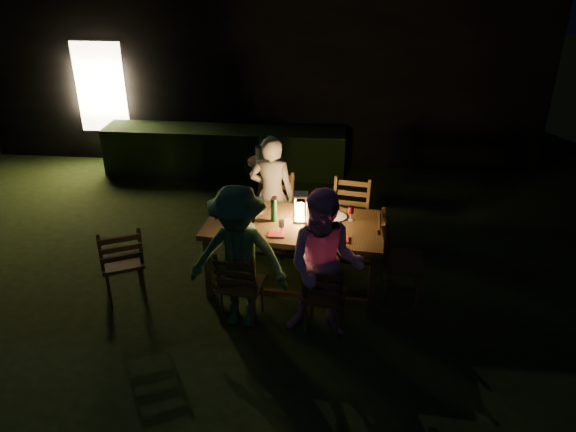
# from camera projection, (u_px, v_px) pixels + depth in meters

# --- Properties ---
(garden_envelope) EXTENTS (40.00, 40.00, 3.20)m
(garden_envelope) POSITION_uv_depth(u_px,v_px,m) (269.00, 56.00, 11.43)
(garden_envelope) COLOR black
(garden_envelope) RESTS_ON ground
(dining_table) EXTENTS (2.12, 1.19, 0.85)m
(dining_table) POSITION_uv_depth(u_px,v_px,m) (295.00, 229.00, 6.47)
(dining_table) COLOR #442C16
(dining_table) RESTS_ON ground
(chair_near_left) EXTENTS (0.49, 0.52, 0.97)m
(chair_near_left) POSITION_uv_depth(u_px,v_px,m) (242.00, 297.00, 6.08)
(chair_near_left) COLOR #442C16
(chair_near_left) RESTS_ON ground
(chair_near_right) EXTENTS (0.48, 0.51, 0.93)m
(chair_near_right) POSITION_uv_depth(u_px,v_px,m) (324.00, 307.00, 5.94)
(chair_near_right) COLOR #442C16
(chair_near_right) RESTS_ON ground
(chair_far_left) EXTENTS (0.57, 0.60, 1.09)m
(chair_far_left) POSITION_uv_depth(u_px,v_px,m) (272.00, 228.00, 7.42)
(chair_far_left) COLOR #442C16
(chair_far_left) RESTS_ON ground
(chair_far_right) EXTENTS (0.55, 0.58, 1.07)m
(chair_far_right) POSITION_uv_depth(u_px,v_px,m) (347.00, 235.00, 7.26)
(chair_far_right) COLOR #442C16
(chair_far_right) RESTS_ON ground
(chair_end) EXTENTS (0.54, 0.50, 1.07)m
(chair_end) POSITION_uv_depth(u_px,v_px,m) (400.00, 272.00, 6.47)
(chair_end) COLOR #442C16
(chair_end) RESTS_ON ground
(chair_spare) EXTENTS (0.64, 0.65, 1.04)m
(chair_spare) POSITION_uv_depth(u_px,v_px,m) (124.00, 274.00, 6.44)
(chair_spare) COLOR #442C16
(chair_spare) RESTS_ON ground
(person_house_side) EXTENTS (0.61, 0.43, 1.59)m
(person_house_side) POSITION_uv_depth(u_px,v_px,m) (272.00, 195.00, 7.25)
(person_house_side) COLOR beige
(person_house_side) RESTS_ON ground
(person_opp_right) EXTENTS (0.85, 0.69, 1.64)m
(person_opp_right) POSITION_uv_depth(u_px,v_px,m) (325.00, 266.00, 5.65)
(person_opp_right) COLOR #E79ED5
(person_opp_right) RESTS_ON ground
(person_opp_left) EXTENTS (1.09, 0.69, 1.62)m
(person_opp_left) POSITION_uv_depth(u_px,v_px,m) (239.00, 258.00, 5.81)
(person_opp_left) COLOR #376F3F
(person_opp_left) RESTS_ON ground
(lantern) EXTENTS (0.16, 0.16, 0.35)m
(lantern) POSITION_uv_depth(u_px,v_px,m) (300.00, 209.00, 6.40)
(lantern) COLOR white
(lantern) RESTS_ON dining_table
(plate_far_left) EXTENTS (0.25, 0.25, 0.01)m
(plate_far_left) POSITION_uv_depth(u_px,v_px,m) (253.00, 210.00, 6.71)
(plate_far_left) COLOR white
(plate_far_left) RESTS_ON dining_table
(plate_near_left) EXTENTS (0.25, 0.25, 0.01)m
(plate_near_left) POSITION_uv_depth(u_px,v_px,m) (244.00, 227.00, 6.33)
(plate_near_left) COLOR white
(plate_near_left) RESTS_ON dining_table
(plate_far_right) EXTENTS (0.25, 0.25, 0.01)m
(plate_far_right) POSITION_uv_depth(u_px,v_px,m) (336.00, 217.00, 6.55)
(plate_far_right) COLOR white
(plate_far_right) RESTS_ON dining_table
(plate_near_right) EXTENTS (0.25, 0.25, 0.01)m
(plate_near_right) POSITION_uv_depth(u_px,v_px,m) (332.00, 235.00, 6.16)
(plate_near_right) COLOR white
(plate_near_right) RESTS_ON dining_table
(wineglass_a) EXTENTS (0.06, 0.06, 0.18)m
(wineglass_a) POSITION_uv_depth(u_px,v_px,m) (274.00, 203.00, 6.69)
(wineglass_a) COLOR #59070F
(wineglass_a) RESTS_ON dining_table
(wineglass_b) EXTENTS (0.06, 0.06, 0.18)m
(wineglass_b) POSITION_uv_depth(u_px,v_px,m) (231.00, 215.00, 6.41)
(wineglass_b) COLOR #59070F
(wineglass_b) RESTS_ON dining_table
(wineglass_c) EXTENTS (0.06, 0.06, 0.18)m
(wineglass_c) POSITION_uv_depth(u_px,v_px,m) (318.00, 230.00, 6.10)
(wineglass_c) COLOR #59070F
(wineglass_c) RESTS_ON dining_table
(wineglass_d) EXTENTS (0.06, 0.06, 0.18)m
(wineglass_d) POSITION_uv_depth(u_px,v_px,m) (351.00, 213.00, 6.45)
(wineglass_d) COLOR #59070F
(wineglass_d) RESTS_ON dining_table
(wineglass_e) EXTENTS (0.06, 0.06, 0.18)m
(wineglass_e) POSITION_uv_depth(u_px,v_px,m) (281.00, 227.00, 6.15)
(wineglass_e) COLOR silver
(wineglass_e) RESTS_ON dining_table
(bottle_table) EXTENTS (0.07, 0.07, 0.28)m
(bottle_table) POSITION_uv_depth(u_px,v_px,m) (274.00, 210.00, 6.41)
(bottle_table) COLOR #0F471E
(bottle_table) RESTS_ON dining_table
(napkin_left) EXTENTS (0.18, 0.14, 0.01)m
(napkin_left) POSITION_uv_depth(u_px,v_px,m) (277.00, 234.00, 6.18)
(napkin_left) COLOR red
(napkin_left) RESTS_ON dining_table
(napkin_right) EXTENTS (0.18, 0.14, 0.01)m
(napkin_right) POSITION_uv_depth(u_px,v_px,m) (340.00, 239.00, 6.08)
(napkin_right) COLOR red
(napkin_right) RESTS_ON dining_table
(phone) EXTENTS (0.14, 0.07, 0.01)m
(phone) POSITION_uv_depth(u_px,v_px,m) (236.00, 230.00, 6.27)
(phone) COLOR black
(phone) RESTS_ON dining_table
(side_table) EXTENTS (0.55, 0.55, 0.74)m
(side_table) POSITION_uv_depth(u_px,v_px,m) (266.00, 166.00, 8.56)
(side_table) COLOR olive
(side_table) RESTS_ON ground
(ice_bucket) EXTENTS (0.30, 0.30, 0.22)m
(ice_bucket) POSITION_uv_depth(u_px,v_px,m) (265.00, 153.00, 8.47)
(ice_bucket) COLOR #A5A8AD
(ice_bucket) RESTS_ON side_table
(bottle_bucket_a) EXTENTS (0.07, 0.07, 0.32)m
(bottle_bucket_a) POSITION_uv_depth(u_px,v_px,m) (262.00, 151.00, 8.42)
(bottle_bucket_a) COLOR #0F471E
(bottle_bucket_a) RESTS_ON side_table
(bottle_bucket_b) EXTENTS (0.07, 0.07, 0.32)m
(bottle_bucket_b) POSITION_uv_depth(u_px,v_px,m) (269.00, 149.00, 8.48)
(bottle_bucket_b) COLOR #0F471E
(bottle_bucket_b) RESTS_ON side_table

